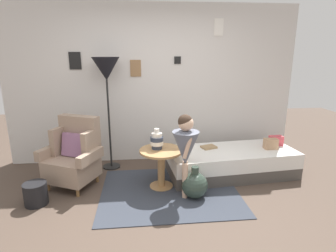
% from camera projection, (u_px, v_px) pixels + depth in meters
% --- Properties ---
extents(ground_plane, '(12.00, 12.00, 0.00)m').
position_uv_depth(ground_plane, '(163.00, 222.00, 3.02)').
color(ground_plane, '#4C3D33').
extents(gallery_wall, '(4.80, 0.12, 2.60)m').
position_uv_depth(gallery_wall, '(153.00, 85.00, 4.56)').
color(gallery_wall, silver).
rests_on(gallery_wall, ground).
extents(rug, '(1.83, 1.48, 0.01)m').
position_uv_depth(rug, '(170.00, 191.00, 3.69)').
color(rug, '#333842').
rests_on(rug, ground).
extents(armchair, '(0.89, 0.81, 0.97)m').
position_uv_depth(armchair, '(74.00, 155.00, 3.80)').
color(armchair, olive).
rests_on(armchair, ground).
extents(daybed, '(1.97, 0.97, 0.40)m').
position_uv_depth(daybed, '(231.00, 162.00, 4.17)').
color(daybed, '#4C4742').
rests_on(daybed, ground).
extents(pillow_head, '(0.20, 0.12, 0.15)m').
position_uv_depth(pillow_head, '(276.00, 141.00, 4.30)').
color(pillow_head, '#D64C56').
rests_on(pillow_head, daybed).
extents(pillow_mid, '(0.20, 0.13, 0.16)m').
position_uv_depth(pillow_mid, '(271.00, 144.00, 4.14)').
color(pillow_mid, tan).
rests_on(pillow_mid, daybed).
extents(side_table, '(0.59, 0.59, 0.55)m').
position_uv_depth(side_table, '(161.00, 160.00, 3.72)').
color(side_table, tan).
rests_on(side_table, ground).
extents(vase_striped, '(0.18, 0.18, 0.28)m').
position_uv_depth(vase_striped, '(157.00, 140.00, 3.69)').
color(vase_striped, '#2D384C').
rests_on(vase_striped, side_table).
extents(floor_lamp, '(0.41, 0.41, 1.76)m').
position_uv_depth(floor_lamp, '(106.00, 73.00, 4.09)').
color(floor_lamp, black).
rests_on(floor_lamp, ground).
extents(person_child, '(0.34, 0.34, 1.10)m').
position_uv_depth(person_child, '(186.00, 145.00, 3.40)').
color(person_child, '#D8AD8E').
rests_on(person_child, ground).
extents(book_on_daybed, '(0.26, 0.22, 0.03)m').
position_uv_depth(book_on_daybed, '(209.00, 147.00, 4.19)').
color(book_on_daybed, '#9F7E55').
rests_on(book_on_daybed, daybed).
extents(demijohn_near, '(0.34, 0.34, 0.43)m').
position_uv_depth(demijohn_near, '(195.00, 185.00, 3.50)').
color(demijohn_near, '#2D3D33').
rests_on(demijohn_near, ground).
extents(magazine_basket, '(0.28, 0.28, 0.28)m').
position_uv_depth(magazine_basket, '(36.00, 194.00, 3.35)').
color(magazine_basket, black).
rests_on(magazine_basket, ground).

